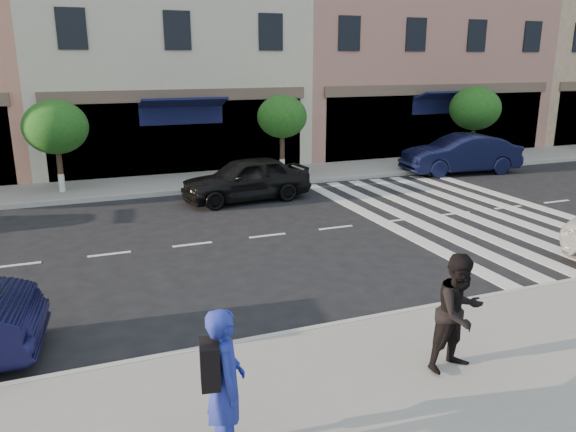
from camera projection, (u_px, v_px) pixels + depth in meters
The scene contains 13 objects.
ground at pixel (334, 293), 11.18m from camera, with size 120.00×120.00×0.00m, color black.
sidewalk_near at pixel (452, 388), 7.80m from camera, with size 60.00×4.50×0.15m, color gray.
sidewalk_far at pixel (206, 181), 21.02m from camera, with size 60.00×3.00×0.15m, color gray.
building_centre at pixel (158, 35), 24.76m from camera, with size 11.00×9.00×11.00m, color beige.
building_east_mid at pixel (394, 18), 28.70m from camera, with size 13.00×9.00×13.00m, color #AA7465.
building_east_far at pixel (576, 32), 33.22m from camera, with size 12.00×9.00×12.00m, color #D9B58B.
street_tree_wb at pixel (56, 127), 18.48m from camera, with size 2.10×2.10×3.06m.
street_tree_c at pixel (282, 117), 21.28m from camera, with size 1.90×1.90×3.04m.
street_tree_ea at pixel (475, 109), 24.43m from camera, with size 2.20×2.20×3.19m.
photographer at pixel (226, 384), 6.17m from camera, with size 0.66×0.43×1.80m, color #212F9B.
walker at pixel (459, 313), 7.96m from camera, with size 0.85×0.66×1.75m, color black.
car_far_mid at pixel (246, 179), 18.27m from camera, with size 1.69×4.21×1.44m, color black.
car_far_right at pixel (461, 154), 22.67m from camera, with size 1.65×4.72×1.56m, color black.
Camera 1 is at (-4.63, -9.30, 4.50)m, focal length 35.00 mm.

